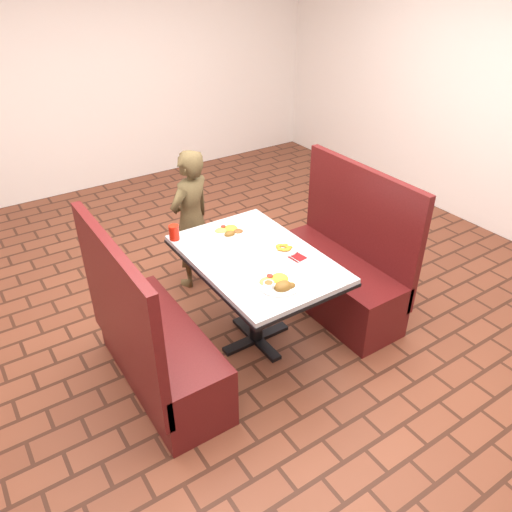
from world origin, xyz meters
name	(u,v)px	position (x,y,z in m)	size (l,w,h in m)	color
room	(256,79)	(0.00, 0.00, 1.91)	(7.00, 7.04, 2.82)	brown
dining_table	(256,268)	(0.00, 0.00, 0.65)	(0.81, 1.21, 0.75)	silver
booth_bench_left	(154,347)	(-0.80, 0.00, 0.33)	(0.47, 1.20, 1.17)	#581414
booth_bench_right	(339,272)	(0.80, 0.00, 0.33)	(0.47, 1.20, 1.17)	#581414
diner_person	(191,220)	(0.00, 0.97, 0.61)	(0.44, 0.29, 1.21)	brown
near_dinner_plate	(279,282)	(-0.08, -0.37, 0.78)	(0.27, 0.27, 0.08)	white
far_dinner_plate	(229,230)	(0.02, 0.38, 0.77)	(0.25, 0.25, 0.06)	white
plantain_plate	(284,249)	(0.21, -0.04, 0.76)	(0.19, 0.19, 0.03)	white
maroon_napkin	(298,257)	(0.22, -0.17, 0.75)	(0.10, 0.10, 0.00)	maroon
spoon_utensil	(294,259)	(0.19, -0.18, 0.75)	(0.01, 0.12, 0.00)	#BAB9BE
red_tumbler	(174,232)	(-0.36, 0.52, 0.80)	(0.07, 0.07, 0.11)	red
paper_napkin	(330,277)	(0.25, -0.48, 0.76)	(0.20, 0.15, 0.01)	white
knife_utensil	(279,287)	(-0.09, -0.39, 0.76)	(0.01, 0.19, 0.00)	#BCBCC0
fork_utensil	(278,289)	(-0.11, -0.41, 0.76)	(0.01, 0.14, 0.00)	silver
lettuce_shreds	(256,250)	(0.04, 0.06, 0.75)	(0.28, 0.32, 0.00)	#7AAF46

